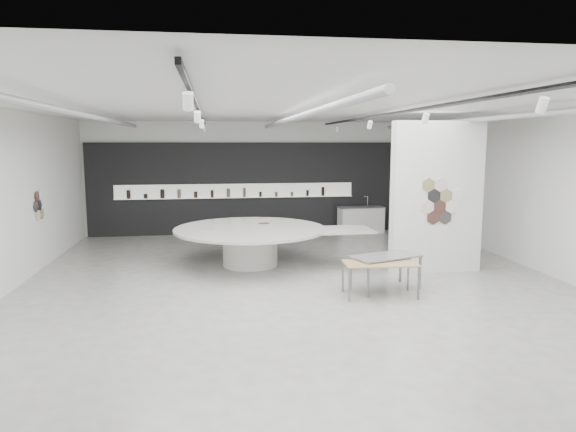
{
  "coord_description": "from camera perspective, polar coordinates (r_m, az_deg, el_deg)",
  "views": [
    {
      "loc": [
        -1.75,
        -10.52,
        3.09
      ],
      "look_at": [
        -0.05,
        1.2,
        1.4
      ],
      "focal_mm": 32.0,
      "sensor_mm": 36.0,
      "label": 1
    }
  ],
  "objects": [
    {
      "name": "room",
      "position": [
        10.7,
        0.7,
        2.68
      ],
      "size": [
        12.02,
        14.02,
        3.82
      ],
      "color": "#A7A79D",
      "rests_on": "ground"
    },
    {
      "name": "back_wall_display",
      "position": [
        17.6,
        -2.79,
        3.09
      ],
      "size": [
        11.8,
        0.27,
        3.1
      ],
      "color": "black",
      "rests_on": "ground"
    },
    {
      "name": "partition_column",
      "position": [
        12.72,
        16.18,
        1.99
      ],
      "size": [
        2.2,
        0.38,
        3.6
      ],
      "color": "white",
      "rests_on": "ground"
    },
    {
      "name": "display_island",
      "position": [
        13.01,
        -3.86,
        -2.77
      ],
      "size": [
        4.96,
        3.92,
        0.98
      ],
      "rotation": [
        0.0,
        0.0,
        0.03
      ],
      "color": "white",
      "rests_on": "ground"
    },
    {
      "name": "sample_table_wood",
      "position": [
        10.59,
        10.21,
        -5.38
      ],
      "size": [
        1.51,
        0.82,
        0.69
      ],
      "rotation": [
        0.0,
        0.0,
        -0.06
      ],
      "color": "tan",
      "rests_on": "ground"
    },
    {
      "name": "sample_table_stone",
      "position": [
        11.05,
        10.8,
        -4.65
      ],
      "size": [
        1.58,
        1.14,
        0.73
      ],
      "rotation": [
        0.0,
        0.0,
        0.33
      ],
      "color": "slate",
      "rests_on": "ground"
    },
    {
      "name": "kitchen_counter",
      "position": [
        17.95,
        8.1,
        -0.4
      ],
      "size": [
        1.63,
        0.76,
        1.24
      ],
      "rotation": [
        0.0,
        0.0,
        0.09
      ],
      "color": "white",
      "rests_on": "ground"
    }
  ]
}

